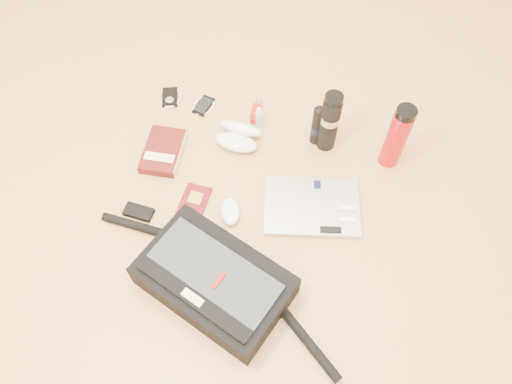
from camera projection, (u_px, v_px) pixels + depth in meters
ground at (237, 215)px, 1.75m from camera, size 4.00×4.00×0.00m
messenger_bag at (214, 280)px, 1.56m from camera, size 0.92×0.40×0.13m
laptop at (312, 207)px, 1.75m from camera, size 0.39×0.32×0.03m
book at (163, 151)px, 1.87m from camera, size 0.17×0.22×0.04m
passport at (194, 200)px, 1.78m from camera, size 0.10×0.14×0.01m
mouse at (230, 211)px, 1.74m from camera, size 0.10×0.13×0.04m
sunglasses_case at (238, 136)px, 1.89m from camera, size 0.17×0.14×0.10m
ipod at (170, 97)px, 2.03m from camera, size 0.12×0.12×0.01m
phone at (204, 106)px, 2.00m from camera, size 0.09×0.11×0.01m
inhaler at (256, 111)px, 1.98m from camera, size 0.04×0.11×0.03m
spray_bottle at (259, 118)px, 1.92m from camera, size 0.03×0.03×0.10m
aerosol_can at (317, 125)px, 1.84m from camera, size 0.05×0.05×0.19m
thermos_black at (330, 122)px, 1.80m from camera, size 0.09×0.09×0.27m
thermos_red at (397, 137)px, 1.75m from camera, size 0.08×0.08×0.29m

